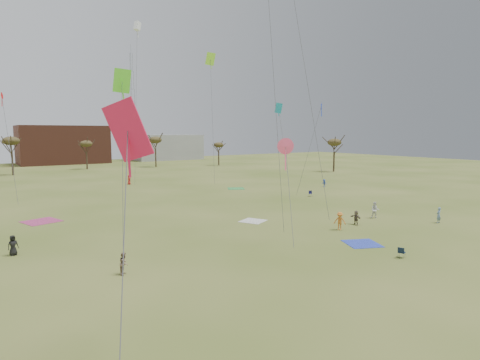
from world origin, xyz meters
TOP-DOWN VIEW (x-y plane):
  - ground at (0.00, 0.00)m, footprint 260.00×260.00m
  - spectator_fore_b at (-12.04, 8.68)m, footprint 0.92×0.97m
  - spectator_fore_c at (13.47, 9.67)m, footprint 0.47×1.42m
  - flyer_mid_a at (-18.00, 18.01)m, footprint 0.91×0.71m
  - flyer_mid_b at (10.24, 9.05)m, footprint 1.27×1.35m
  - flyer_mid_c at (21.61, 5.14)m, footprint 0.66×0.46m
  - spectator_mid_e at (17.90, 10.60)m, footprint 1.13×1.16m
  - flyer_far_b at (4.58, 56.19)m, footprint 1.00×1.06m
  - flyer_far_c at (32.89, 33.01)m, footprint 0.71×0.99m
  - blanket_blue at (7.96, 4.38)m, footprint 3.76×3.76m
  - blanket_cream at (5.36, 17.28)m, footprint 3.37×3.37m
  - blanket_plum at (-14.22, 30.38)m, footprint 4.35×4.35m
  - blanket_olive at (18.29, 40.12)m, footprint 3.87×3.87m
  - camp_chair_center at (7.30, 0.03)m, footprint 0.68×0.65m
  - camp_chair_right at (23.04, 26.41)m, footprint 0.73×0.74m
  - kites_aloft at (4.04, 27.97)m, footprint 55.91×59.98m
  - tree_line at (-2.85, 79.12)m, footprint 117.44×49.32m
  - building_brick at (5.00, 120.00)m, footprint 26.00×16.00m
  - building_grey at (40.00, 118.00)m, footprint 24.00×12.00m
  - radio_tower at (30.00, 125.00)m, footprint 1.51×1.72m

SIDE VIEW (x-z plane):
  - ground at x=0.00m, z-range 0.00..0.00m
  - blanket_blue at x=7.96m, z-range -0.01..0.02m
  - blanket_cream at x=5.36m, z-range -0.01..0.02m
  - blanket_plum at x=-14.22m, z-range -0.01..0.02m
  - blanket_olive at x=18.29m, z-range -0.01..0.02m
  - camp_chair_center at x=7.30m, z-range -0.18..0.69m
  - camp_chair_right at x=23.04m, z-range -0.18..0.69m
  - flyer_far_c at x=32.89m, z-range 0.00..1.38m
  - spectator_fore_c at x=13.47m, z-range 0.00..1.52m
  - spectator_fore_b at x=-12.04m, z-range 0.00..1.57m
  - flyer_mid_a at x=-18.00m, z-range 0.00..1.65m
  - flyer_mid_c at x=21.61m, z-range 0.00..1.72m
  - flyer_far_b at x=4.58m, z-range 0.00..1.82m
  - flyer_mid_b at x=10.24m, z-range 0.00..1.83m
  - spectator_mid_e at x=17.90m, z-range 0.00..1.88m
  - building_grey at x=40.00m, z-range 0.00..9.00m
  - building_brick at x=5.00m, z-range 0.00..12.00m
  - tree_line at x=-2.85m, z-range 2.63..11.54m
  - radio_tower at x=30.00m, z-range -1.29..39.71m
  - kites_aloft at x=4.04m, z-range 7.28..35.11m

